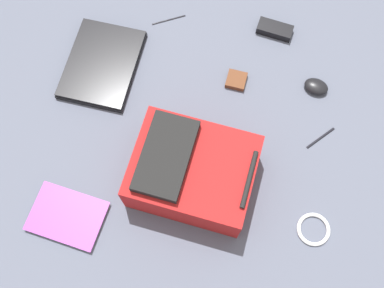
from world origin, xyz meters
The scene contains 10 objects.
ground_plane centered at (0.00, 0.00, 0.00)m, with size 3.97×3.97×0.00m, color #4C5160.
backpack centered at (0.12, 0.01, 0.09)m, with size 0.40×0.46×0.21m.
laptop centered at (-0.32, -0.36, 0.02)m, with size 0.40×0.33×0.03m.
book_manual centered at (0.27, -0.41, 0.01)m, with size 0.24×0.29×0.02m.
computer_mouse centered at (-0.26, 0.47, 0.02)m, with size 0.07×0.09×0.04m, color black.
cable_coil centered at (0.28, 0.43, 0.01)m, with size 0.11×0.11×0.01m, color silver.
power_brick centered at (-0.51, 0.32, 0.02)m, with size 0.06×0.14×0.03m, color black.
pen_black centered at (-0.55, -0.11, 0.00)m, with size 0.01×0.01×0.14m, color black.
pen_blue centered at (-0.06, 0.48, 0.00)m, with size 0.01×0.01×0.13m, color black.
earbud_pouch centered at (-0.28, 0.16, 0.01)m, with size 0.07×0.07×0.02m, color #59331E.
Camera 1 is at (0.57, 0.03, 1.59)m, focal length 43.48 mm.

